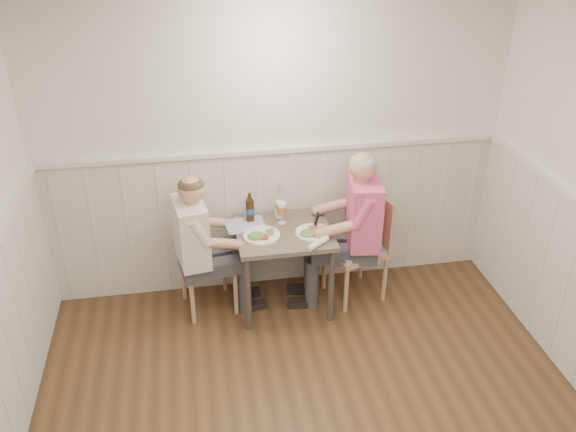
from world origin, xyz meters
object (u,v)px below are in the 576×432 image
object	(u,v)px
chair_left	(200,259)
grass_vase	(276,200)
beer_bottle	(250,209)
diner_cream	(198,258)
dining_table	(284,242)
man_in_pink	(356,241)
chair_right	(362,243)

from	to	relation	value
chair_left	grass_vase	world-z (taller)	grass_vase
beer_bottle	diner_cream	bearing A→B (deg)	-154.26
dining_table	chair_left	size ratio (longest dim) A/B	0.86
beer_bottle	man_in_pink	bearing A→B (deg)	-15.55
chair_right	chair_left	size ratio (longest dim) A/B	1.05
chair_left	diner_cream	size ratio (longest dim) A/B	0.70
diner_cream	grass_vase	bearing A→B (deg)	20.10
beer_bottle	grass_vase	size ratio (longest dim) A/B	0.73
beer_bottle	grass_vase	world-z (taller)	grass_vase
chair_right	chair_left	world-z (taller)	chair_right
dining_table	grass_vase	size ratio (longest dim) A/B	2.22
chair_right	diner_cream	xyz separation A→B (m)	(-1.43, -0.06, 0.03)
dining_table	beer_bottle	xyz separation A→B (m)	(-0.26, 0.22, 0.23)
beer_bottle	dining_table	bearing A→B (deg)	-40.51
chair_right	chair_left	bearing A→B (deg)	179.44
dining_table	beer_bottle	bearing A→B (deg)	139.49
chair_right	grass_vase	world-z (taller)	grass_vase
diner_cream	beer_bottle	world-z (taller)	diner_cream
grass_vase	diner_cream	bearing A→B (deg)	-159.90
man_in_pink	diner_cream	size ratio (longest dim) A/B	1.08
dining_table	man_in_pink	xyz separation A→B (m)	(0.63, -0.03, -0.03)
dining_table	chair_left	distance (m)	0.73
dining_table	man_in_pink	distance (m)	0.63
chair_left	grass_vase	bearing A→B (deg)	14.98
dining_table	man_in_pink	bearing A→B (deg)	-2.46
chair_left	diner_cream	distance (m)	0.09
grass_vase	chair_right	bearing A→B (deg)	-15.26
chair_left	grass_vase	size ratio (longest dim) A/B	2.59
chair_right	grass_vase	size ratio (longest dim) A/B	2.71
chair_right	diner_cream	world-z (taller)	diner_cream
grass_vase	chair_left	bearing A→B (deg)	-165.02
chair_left	man_in_pink	distance (m)	1.35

